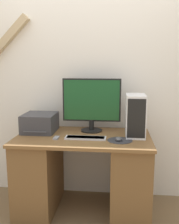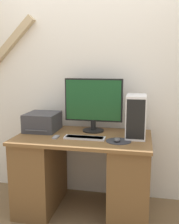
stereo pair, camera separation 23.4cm
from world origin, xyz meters
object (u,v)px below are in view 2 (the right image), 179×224
(keyboard, at_px, (85,138))
(computer_tower, at_px, (136,116))
(remote_control, at_px, (56,137))
(mouse, at_px, (117,140))
(printer, at_px, (43,122))
(monitor, at_px, (93,103))

(keyboard, bearing_deg, computer_tower, 19.15)
(computer_tower, height_order, remote_control, computer_tower)
(mouse, bearing_deg, printer, 161.96)
(mouse, xyz_separation_m, printer, (-0.82, 0.27, 0.07))
(keyboard, distance_m, remote_control, 0.28)
(monitor, distance_m, mouse, 0.53)
(monitor, bearing_deg, mouse, -50.42)
(printer, bearing_deg, keyboard, -23.58)
(printer, relative_size, remote_control, 3.62)
(keyboard, bearing_deg, mouse, -8.23)
(printer, bearing_deg, monitor, 8.13)
(monitor, distance_m, printer, 0.58)
(mouse, relative_size, remote_control, 0.80)
(printer, height_order, remote_control, printer)
(monitor, xyz_separation_m, computer_tower, (0.44, -0.13, -0.10))
(keyboard, xyz_separation_m, printer, (-0.51, 0.22, 0.08))
(mouse, xyz_separation_m, remote_control, (-0.59, 0.02, -0.01))
(mouse, xyz_separation_m, computer_tower, (0.16, 0.21, 0.18))
(keyboard, distance_m, mouse, 0.31)
(monitor, bearing_deg, keyboard, -95.20)
(keyboard, relative_size, computer_tower, 0.95)
(mouse, bearing_deg, computer_tower, 52.62)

